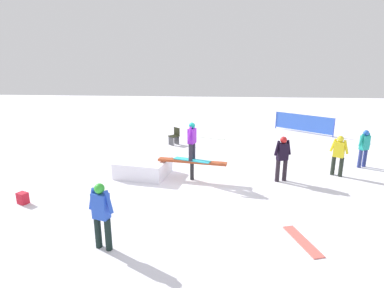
% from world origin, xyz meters
% --- Properties ---
extents(ground_plane, '(60.00, 60.00, 0.00)m').
position_xyz_m(ground_plane, '(0.00, 0.00, 0.00)').
color(ground_plane, white).
extents(rail_feature, '(2.49, 0.67, 0.72)m').
position_xyz_m(rail_feature, '(0.00, 0.00, 0.62)').
color(rail_feature, black).
rests_on(rail_feature, ground).
extents(snow_kicker_ramp, '(2.01, 1.77, 0.59)m').
position_xyz_m(snow_kicker_ramp, '(-1.85, 0.30, 0.29)').
color(snow_kicker_ramp, white).
rests_on(snow_kicker_ramp, ground).
extents(main_rider_on_rail, '(1.36, 0.69, 1.36)m').
position_xyz_m(main_rider_on_rail, '(0.00, 0.00, 1.40)').
color(main_rider_on_rail, '#29C2D7').
rests_on(main_rider_on_rail, rail_feature).
extents(bystander_blue, '(0.64, 0.30, 1.55)m').
position_xyz_m(bystander_blue, '(-1.57, -4.35, 0.87)').
color(bystander_blue, black).
rests_on(bystander_blue, ground).
extents(bystander_yellow, '(0.59, 0.45, 1.52)m').
position_xyz_m(bystander_yellow, '(5.31, 0.91, 0.85)').
color(bystander_yellow, '#212921').
rests_on(bystander_yellow, ground).
extents(bystander_black, '(0.64, 0.33, 1.62)m').
position_xyz_m(bystander_black, '(3.14, 0.16, 0.91)').
color(bystander_black, black).
rests_on(bystander_black, ground).
extents(bystander_teal, '(0.60, 0.37, 1.52)m').
position_xyz_m(bystander_teal, '(6.69, 2.02, 0.86)').
color(bystander_teal, navy).
rests_on(bystander_teal, ground).
extents(loose_snowboard_coral, '(0.67, 1.35, 0.02)m').
position_xyz_m(loose_snowboard_coral, '(2.92, -3.67, 0.01)').
color(loose_snowboard_coral, '#EF665B').
rests_on(loose_snowboard_coral, ground).
extents(loose_snowboard_white, '(1.53, 0.85, 0.02)m').
position_xyz_m(loose_snowboard_white, '(0.53, 6.43, 0.01)').
color(loose_snowboard_white, white).
rests_on(loose_snowboard_white, ground).
extents(folding_chair, '(0.62, 0.62, 0.88)m').
position_xyz_m(folding_chair, '(-1.36, 4.86, 0.41)').
color(folding_chair, '#3F3F44').
rests_on(folding_chair, ground).
extents(backpack_on_snow, '(0.36, 0.32, 0.34)m').
position_xyz_m(backpack_on_snow, '(-4.82, -2.38, 0.17)').
color(backpack_on_snow, red).
rests_on(backpack_on_snow, ground).
extents(safety_fence, '(2.87, 2.39, 1.10)m').
position_xyz_m(safety_fence, '(6.02, 8.48, 0.60)').
color(safety_fence, blue).
rests_on(safety_fence, ground).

